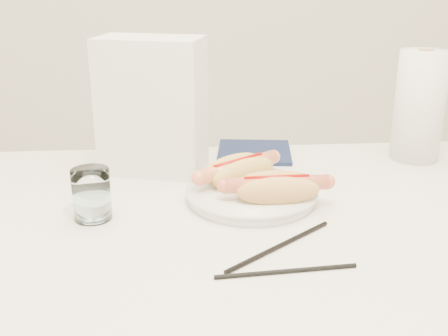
{
  "coord_description": "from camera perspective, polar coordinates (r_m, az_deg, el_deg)",
  "views": [
    {
      "loc": [
        -0.09,
        -0.82,
        1.15
      ],
      "look_at": [
        -0.03,
        0.07,
        0.82
      ],
      "focal_mm": 44.75,
      "sensor_mm": 36.0,
      "label": 1
    }
  ],
  "objects": [
    {
      "name": "navy_napkin",
      "position": [
        1.24,
        3.1,
        1.64
      ],
      "size": [
        0.18,
        0.18,
        0.01
      ],
      "primitive_type": "cube",
      "rotation": [
        0.0,
        0.0,
        -0.12
      ],
      "color": "#121B3B",
      "rests_on": "table"
    },
    {
      "name": "hotdog_right",
      "position": [
        0.94,
        5.37,
        -2.06
      ],
      "size": [
        0.18,
        0.07,
        0.05
      ],
      "rotation": [
        0.0,
        0.0,
        0.04
      ],
      "color": "#DFA557",
      "rests_on": "plate"
    },
    {
      "name": "water_glass",
      "position": [
        0.93,
        -13.38,
        -2.64
      ],
      "size": [
        0.06,
        0.06,
        0.09
      ],
      "primitive_type": "cylinder",
      "color": "white",
      "rests_on": "table"
    },
    {
      "name": "paper_towel_roll",
      "position": [
        1.24,
        19.34,
        5.99
      ],
      "size": [
        0.13,
        0.13,
        0.23
      ],
      "primitive_type": "cylinder",
      "rotation": [
        0.0,
        0.0,
        0.41
      ],
      "color": "white",
      "rests_on": "table"
    },
    {
      "name": "table",
      "position": [
        0.94,
        1.91,
        -8.82
      ],
      "size": [
        1.2,
        0.8,
        0.75
      ],
      "color": "white",
      "rests_on": "ground"
    },
    {
      "name": "hotdog_left",
      "position": [
        1.02,
        1.44,
        -0.28
      ],
      "size": [
        0.16,
        0.14,
        0.05
      ],
      "rotation": [
        0.0,
        0.0,
        0.62
      ],
      "color": "#E4B55B",
      "rests_on": "plate"
    },
    {
      "name": "chopstick_far",
      "position": [
        0.77,
        6.38,
        -10.43
      ],
      "size": [
        0.2,
        0.02,
        0.01
      ],
      "primitive_type": "cylinder",
      "rotation": [
        0.0,
        1.57,
        0.08
      ],
      "color": "black",
      "rests_on": "table"
    },
    {
      "name": "napkin_box",
      "position": [
        1.11,
        -7.35,
        6.28
      ],
      "size": [
        0.22,
        0.16,
        0.27
      ],
      "primitive_type": "cube",
      "rotation": [
        0.0,
        0.0,
        -0.28
      ],
      "color": "silver",
      "rests_on": "table"
    },
    {
      "name": "chopstick_near",
      "position": [
        0.84,
        5.71,
        -7.91
      ],
      "size": [
        0.18,
        0.15,
        0.01
      ],
      "primitive_type": "cylinder",
      "rotation": [
        0.0,
        1.57,
        0.68
      ],
      "color": "black",
      "rests_on": "table"
    },
    {
      "name": "plate",
      "position": [
        0.99,
        2.8,
        -2.83
      ],
      "size": [
        0.29,
        0.29,
        0.02
      ],
      "primitive_type": "cylinder",
      "rotation": [
        0.0,
        0.0,
        -0.39
      ],
      "color": "white",
      "rests_on": "table"
    }
  ]
}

